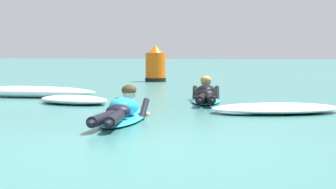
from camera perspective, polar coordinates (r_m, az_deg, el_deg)
name	(u,v)px	position (r m, az deg, el deg)	size (l,w,h in m)	color
ground_plane	(239,90)	(16.59, 6.20, 0.41)	(120.00, 120.00, 0.00)	#387A75
surfer_near	(122,112)	(9.05, -4.05, -1.54)	(0.71, 2.72, 0.54)	#2DB2D1
surfer_far	(206,95)	(12.43, 3.31, -0.07)	(0.82, 2.54, 0.54)	#2DB2D1
whitewater_mid_left	(276,108)	(10.53, 9.38, -1.21)	(2.35, 1.84, 0.15)	white
whitewater_back	(74,100)	(12.22, -8.18, -0.48)	(1.66, 1.32, 0.16)	white
whitewater_far_band	(27,92)	(14.09, -12.17, 0.20)	(3.02, 0.75, 0.24)	white
channel_marker_buoy	(156,67)	(20.83, -1.10, 2.43)	(0.67, 0.67, 1.16)	#EA5B0F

